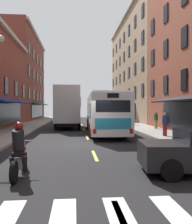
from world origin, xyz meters
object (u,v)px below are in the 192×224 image
object	(u,v)px
box_truck	(68,107)
pedestrian_far	(131,116)
sedan_mid	(69,118)
pedestrian_mid	(128,117)
pedestrian_rear	(156,120)
transit_bus	(104,113)
motorcycle_rider	(19,153)
pedestrian_near	(165,124)

from	to	relation	value
box_truck	pedestrian_far	world-z (taller)	box_truck
sedan_mid	pedestrian_mid	size ratio (longest dim) A/B	2.70
pedestrian_mid	pedestrian_rear	bearing A→B (deg)	-162.15
box_truck	pedestrian_rear	xyz separation A→B (m)	(8.26, -2.58, -1.16)
sedan_mid	pedestrian_rear	distance (m)	13.70
transit_bus	sedan_mid	xyz separation A→B (m)	(-3.21, 13.11, -0.97)
motorcycle_rider	pedestrian_far	world-z (taller)	pedestrian_far
box_truck	pedestrian_near	xyz separation A→B (m)	(6.88, -8.62, -1.13)
pedestrian_mid	motorcycle_rider	bearing A→B (deg)	168.07
transit_bus	motorcycle_rider	world-z (taller)	transit_bus
transit_bus	sedan_mid	world-z (taller)	transit_bus
sedan_mid	pedestrian_far	size ratio (longest dim) A/B	2.52
transit_bus	pedestrian_near	xyz separation A→B (m)	(3.81, -3.76, -0.67)
sedan_mid	pedestrian_near	distance (m)	18.27
pedestrian_near	pedestrian_far	world-z (taller)	pedestrian_far
box_truck	pedestrian_mid	xyz separation A→B (m)	(7.09, 4.40, -1.11)
pedestrian_mid	pedestrian_far	distance (m)	1.52
transit_bus	box_truck	world-z (taller)	box_truck
motorcycle_rider	pedestrian_rear	bearing A→B (deg)	58.26
sedan_mid	pedestrian_mid	xyz separation A→B (m)	(7.23, -3.84, 0.31)
sedan_mid	motorcycle_rider	world-z (taller)	motorcycle_rider
box_truck	motorcycle_rider	distance (m)	17.69
pedestrian_near	box_truck	bearing A→B (deg)	48.20
box_truck	motorcycle_rider	size ratio (longest dim) A/B	3.54
sedan_mid	pedestrian_mid	bearing A→B (deg)	-27.97
box_truck	pedestrian_near	distance (m)	11.09
transit_bus	pedestrian_near	distance (m)	5.40
transit_bus	pedestrian_mid	distance (m)	10.12
pedestrian_near	pedestrian_rear	bearing A→B (deg)	-3.23
pedestrian_far	pedestrian_rear	world-z (taller)	pedestrian_far
pedestrian_rear	motorcycle_rider	bearing A→B (deg)	88.68
box_truck	pedestrian_mid	world-z (taller)	box_truck
transit_bus	pedestrian_mid	world-z (taller)	transit_bus
motorcycle_rider	pedestrian_near	xyz separation A→B (m)	(7.92, 8.98, 0.28)
sedan_mid	pedestrian_far	xyz separation A→B (m)	(7.32, -5.36, 0.38)
pedestrian_near	pedestrian_mid	bearing A→B (deg)	8.69
transit_bus	pedestrian_rear	distance (m)	5.71
pedestrian_mid	pedestrian_far	world-z (taller)	pedestrian_far
pedestrian_mid	pedestrian_rear	distance (m)	7.08
motorcycle_rider	pedestrian_mid	xyz separation A→B (m)	(8.13, 22.01, 0.30)
pedestrian_rear	box_truck	bearing A→B (deg)	13.10
box_truck	motorcycle_rider	xyz separation A→B (m)	(-1.04, -17.61, -1.41)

